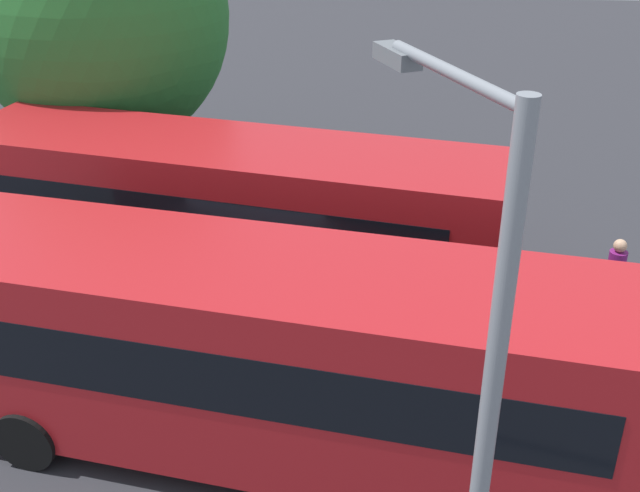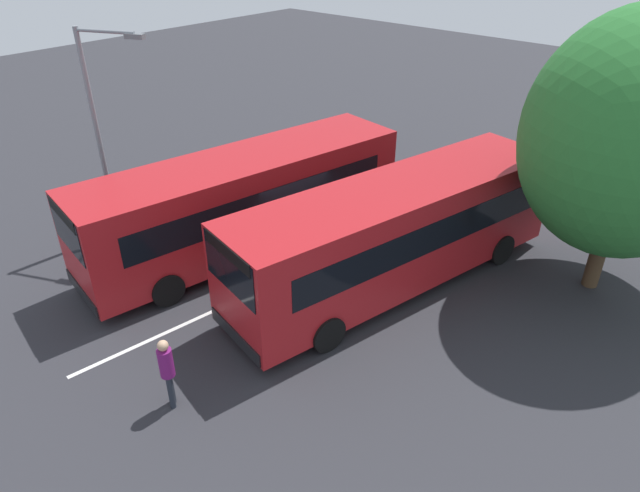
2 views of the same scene
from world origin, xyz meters
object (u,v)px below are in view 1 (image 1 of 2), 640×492
object	(u,v)px
pedestrian	(614,276)
street_lamp	(471,422)
depot_tree	(97,14)
bus_far_left	(277,354)
bus_center_left	(229,211)

from	to	relation	value
pedestrian	street_lamp	world-z (taller)	street_lamp
pedestrian	depot_tree	size ratio (longest dim) A/B	0.23
bus_far_left	bus_center_left	distance (m)	4.90
street_lamp	depot_tree	distance (m)	14.92
bus_center_left	pedestrian	size ratio (longest dim) A/B	5.95
bus_far_left	bus_center_left	xyz separation A→B (m)	(-1.52, 4.65, 0.00)
pedestrian	depot_tree	bearing A→B (deg)	10.84
pedestrian	street_lamp	distance (m)	8.88
bus_far_left	pedestrian	distance (m)	6.86
bus_far_left	depot_tree	world-z (taller)	depot_tree
bus_far_left	street_lamp	size ratio (longest dim) A/B	1.62
street_lamp	depot_tree	world-z (taller)	depot_tree
pedestrian	street_lamp	bearing A→B (deg)	101.88
bus_center_left	pedestrian	bearing A→B (deg)	4.98
pedestrian	street_lamp	xyz separation A→B (m)	(-3.53, -7.65, 2.79)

